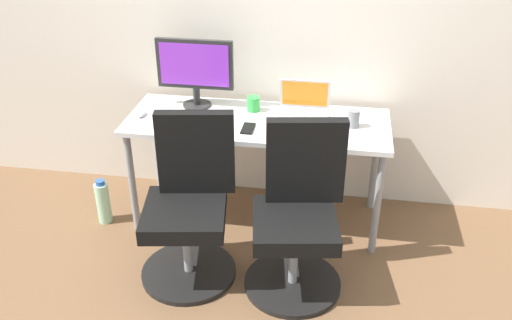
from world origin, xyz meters
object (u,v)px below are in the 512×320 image
office_chair_right (298,217)px  desktop_monitor (195,68)px  office_chair_left (189,207)px  open_laptop (303,109)px  water_bottle_on_floor (103,202)px  coffee_mug (253,104)px

office_chair_right → desktop_monitor: (-0.72, 0.72, 0.54)m
office_chair_left → open_laptop: office_chair_left is taller
office_chair_left → office_chair_right: size_ratio=1.00×
desktop_monitor → open_laptop: (0.68, -0.06, -0.20)m
office_chair_left → water_bottle_on_floor: (-0.69, 0.36, -0.28)m
office_chair_right → coffee_mug: bearing=117.1°
water_bottle_on_floor → coffee_mug: coffee_mug is taller
water_bottle_on_floor → desktop_monitor: size_ratio=0.65×
water_bottle_on_floor → coffee_mug: 1.16m
office_chair_right → coffee_mug: size_ratio=10.22×
open_laptop → coffee_mug: bearing=171.9°
desktop_monitor → coffee_mug: size_ratio=5.22×
office_chair_left → office_chair_right: bearing=0.0°
open_laptop → office_chair_right: bearing=-86.4°
office_chair_left → coffee_mug: 0.81m
water_bottle_on_floor → coffee_mug: bearing=19.9°
water_bottle_on_floor → open_laptop: (1.25, 0.29, 0.62)m
coffee_mug → water_bottle_on_floor: bearing=-160.1°
office_chair_left → desktop_monitor: size_ratio=1.96×
water_bottle_on_floor → open_laptop: bearing=13.2°
office_chair_right → coffee_mug: office_chair_right is taller
open_laptop → office_chair_left: bearing=-130.5°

